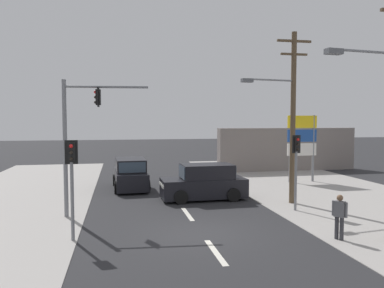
% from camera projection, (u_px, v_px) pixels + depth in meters
% --- Properties ---
extents(ground_plane, '(140.00, 140.00, 0.00)m').
position_uv_depth(ground_plane, '(202.00, 234.00, 14.01)').
color(ground_plane, '#28282B').
extents(lane_dash_near, '(0.20, 2.40, 0.01)m').
position_uv_depth(lane_dash_near, '(216.00, 252.00, 12.05)').
color(lane_dash_near, silver).
rests_on(lane_dash_near, ground).
extents(lane_dash_mid, '(0.20, 2.40, 0.01)m').
position_uv_depth(lane_dash_mid, '(187.00, 214.00, 16.95)').
color(lane_dash_mid, silver).
rests_on(lane_dash_mid, ground).
extents(lane_dash_far, '(0.20, 2.40, 0.01)m').
position_uv_depth(lane_dash_far, '(172.00, 193.00, 21.84)').
color(lane_dash_far, silver).
rests_on(lane_dash_far, ground).
extents(kerb_right_verge, '(10.00, 44.00, 0.02)m').
position_uv_depth(kerb_right_verge, '(378.00, 210.00, 17.71)').
color(kerb_right_verge, '#A39E99').
rests_on(kerb_right_verge, ground).
extents(utility_pole_midground_right, '(3.77, 0.66, 8.65)m').
position_uv_depth(utility_pole_midground_right, '(290.00, 112.00, 18.81)').
color(utility_pole_midground_right, brown).
rests_on(utility_pole_midground_right, ground).
extents(traffic_signal_mast, '(3.68, 0.46, 6.00)m').
position_uv_depth(traffic_signal_mast, '(78.00, 130.00, 16.23)').
color(traffic_signal_mast, slate).
rests_on(traffic_signal_mast, ground).
extents(pedestal_signal_right_kerb, '(0.44, 0.31, 3.56)m').
position_uv_depth(pedestal_signal_right_kerb, '(296.00, 160.00, 17.41)').
color(pedestal_signal_right_kerb, slate).
rests_on(pedestal_signal_right_kerb, ground).
extents(pedestal_signal_left_kerb, '(0.44, 0.30, 3.56)m').
position_uv_depth(pedestal_signal_left_kerb, '(72.00, 173.00, 13.03)').
color(pedestal_signal_left_kerb, slate).
rests_on(pedestal_signal_left_kerb, ground).
extents(shopping_plaza_sign, '(2.10, 0.16, 4.60)m').
position_uv_depth(shopping_plaza_sign, '(302.00, 139.00, 25.56)').
color(shopping_plaza_sign, slate).
rests_on(shopping_plaza_sign, ground).
extents(shopfront_wall_far, '(12.00, 1.00, 3.60)m').
position_uv_depth(shopfront_wall_far, '(287.00, 149.00, 31.69)').
color(shopfront_wall_far, gray).
rests_on(shopfront_wall_far, ground).
extents(suv_kerbside_parked, '(4.57, 2.13, 1.90)m').
position_uv_depth(suv_kerbside_parked, '(204.00, 183.00, 20.09)').
color(suv_kerbside_parked, black).
rests_on(suv_kerbside_parked, ground).
extents(suv_oncoming_near, '(2.21, 4.61, 1.90)m').
position_uv_depth(suv_oncoming_near, '(130.00, 175.00, 23.17)').
color(suv_oncoming_near, black).
rests_on(suv_oncoming_near, ground).
extents(pedestrian_at_kerb, '(0.38, 0.48, 1.63)m').
position_uv_depth(pedestrian_at_kerb, '(340.00, 214.00, 13.20)').
color(pedestrian_at_kerb, '#333338').
rests_on(pedestrian_at_kerb, ground).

